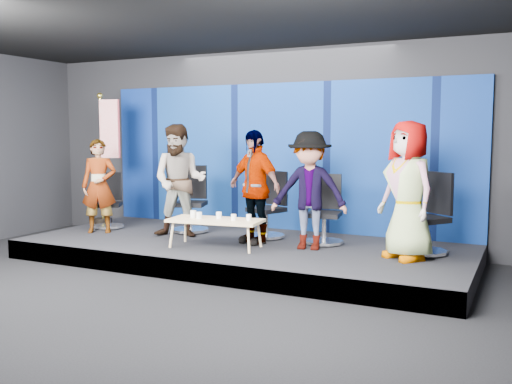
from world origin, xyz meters
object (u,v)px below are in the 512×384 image
mug_a (193,214)px  mug_d (234,217)px  panelist_a (99,186)px  panelist_e (408,190)px  chair_c (269,216)px  mug_c (219,215)px  chair_a (109,210)px  chair_d (325,221)px  panelist_d (309,190)px  flag_stand (107,155)px  panelist_b (180,181)px  mug_e (249,217)px  panelist_c (254,187)px  chair_e (428,227)px  coffee_table (215,221)px  chair_b (191,210)px  mug_b (199,215)px

mug_a → mug_d: 0.69m
panelist_a → panelist_e: panelist_e is taller
chair_c → mug_c: (-0.36, -1.02, 0.12)m
chair_a → chair_c: bearing=-23.1°
chair_a → chair_d: chair_d is taller
panelist_d → flag_stand: (-4.25, 0.53, 0.43)m
panelist_b → chair_d: 2.48m
panelist_e → mug_e: bearing=-133.4°
panelist_c → chair_e: bearing=27.4°
chair_d → coffee_table: bearing=-152.2°
mug_d → panelist_d: bearing=27.4°
mug_c → chair_a: bearing=166.3°
panelist_b → coffee_table: panelist_b is taller
panelist_a → panelist_c: size_ratio=0.91×
mug_d → mug_c: bearing=166.4°
chair_b → mug_e: 1.83m
panelist_b → panelist_c: bearing=-15.3°
chair_a → mug_b: bearing=-48.5°
chair_a → chair_c: chair_c is taller
mug_b → mug_c: bearing=33.0°
panelist_b → mug_d: 1.46m
chair_d → panelist_e: bearing=-30.7°
panelist_a → chair_d: (3.84, 0.75, -0.45)m
coffee_table → chair_d: bearing=36.5°
panelist_e → panelist_c: bearing=-145.3°
panelist_b → flag_stand: bearing=147.0°
chair_b → flag_stand: bearing=161.1°
mug_a → mug_e: (0.89, 0.12, -0.01)m
chair_a → mug_d: size_ratio=10.83×
chair_c → mug_c: bearing=-89.9°
panelist_b → chair_a: bearing=155.2°
chair_a → coffee_table: size_ratio=0.68×
chair_b → mug_c: size_ratio=11.59×
mug_c → mug_d: mug_c is taller
chair_a → chair_b: size_ratio=0.87×
panelist_a → panelist_b: size_ratio=0.87×
chair_d → flag_stand: (-4.33, 0.04, 0.95)m
chair_b → coffee_table: 1.49m
panelist_c → chair_d: bearing=42.8°
panelist_c → flag_stand: 3.37m
mug_e → mug_a: bearing=-172.0°
chair_d → mug_a: chair_d is taller
panelist_a → chair_d: panelist_a is taller
panelist_b → panelist_e: (3.72, -0.06, 0.01)m
panelist_c → chair_e: (2.59, 0.34, -0.50)m
chair_b → panelist_c: bearing=-34.8°
panelist_d → chair_e: size_ratio=1.50×
panelist_d → panelist_c: bearing=167.2°
chair_b → panelist_d: panelist_d is taller
panelist_a → mug_a: size_ratio=14.88×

